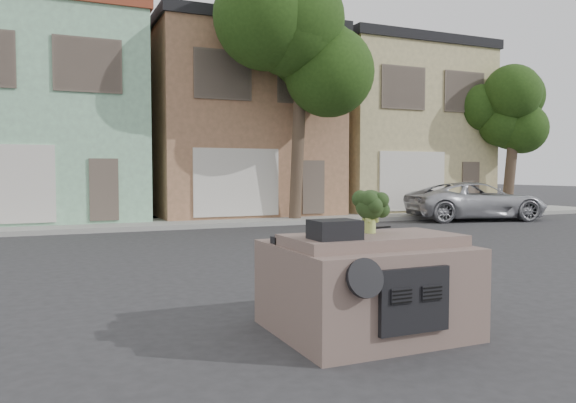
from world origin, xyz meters
TOP-DOWN VIEW (x-y plane):
  - ground_plane at (0.00, 0.00)m, footprint 120.00×120.00m
  - sidewalk at (0.00, 10.50)m, footprint 40.00×3.00m
  - townhouse_mint at (-3.50, 14.50)m, footprint 7.20×8.20m
  - townhouse_tan at (4.00, 14.50)m, footprint 7.20×8.20m
  - townhouse_beige at (11.50, 14.50)m, footprint 7.20×8.20m
  - silver_pickup at (11.65, 8.11)m, footprint 5.58×3.52m
  - tree_near at (5.00, 9.80)m, footprint 4.40×4.00m
  - tree_far at (15.00, 9.80)m, footprint 3.20×3.00m
  - car_dashboard at (0.00, -3.00)m, footprint 2.00×1.80m
  - instrument_hump at (-0.58, -3.35)m, footprint 0.48×0.38m
  - wiper_arm at (0.28, -2.62)m, footprint 0.69×0.15m
  - broccoli at (0.07, -2.99)m, footprint 0.50×0.50m

SIDE VIEW (x-z plane):
  - ground_plane at x=0.00m, z-range 0.00..0.00m
  - silver_pickup at x=11.65m, z-range -0.72..0.72m
  - sidewalk at x=0.00m, z-range 0.00..0.15m
  - car_dashboard at x=0.00m, z-range 0.00..1.12m
  - wiper_arm at x=0.28m, z-range 1.12..1.14m
  - instrument_hump at x=-0.58m, z-range 1.12..1.32m
  - broccoli at x=0.07m, z-range 1.12..1.62m
  - tree_far at x=15.00m, z-range 0.00..6.00m
  - townhouse_mint at x=-3.50m, z-range 0.00..7.55m
  - townhouse_tan at x=4.00m, z-range 0.00..7.55m
  - townhouse_beige at x=11.50m, z-range 0.00..7.55m
  - tree_near at x=5.00m, z-range 0.00..8.50m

